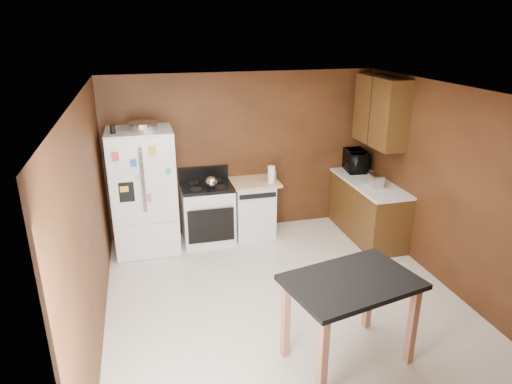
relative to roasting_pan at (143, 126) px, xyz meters
name	(u,v)px	position (x,y,z in m)	size (l,w,h in m)	color
floor	(285,302)	(1.49, -1.88, -1.85)	(4.50, 4.50, 0.00)	white
ceiling	(291,93)	(1.49, -1.88, 0.65)	(4.50, 4.50, 0.00)	white
wall_back	(243,154)	(1.49, 0.37, -0.60)	(4.20, 4.20, 0.00)	#562C16
wall_front	(393,330)	(1.49, -4.13, -0.60)	(4.20, 4.20, 0.00)	#562C16
wall_left	(90,226)	(-0.61, -1.88, -0.60)	(4.50, 4.50, 0.00)	#562C16
wall_right	(451,190)	(3.59, -1.88, -0.60)	(4.50, 4.50, 0.00)	#562C16
roasting_pan	(143,126)	(0.00, 0.00, 0.00)	(0.40, 0.40, 0.10)	silver
pen_cup	(113,129)	(-0.39, -0.14, 0.00)	(0.07, 0.07, 0.11)	black
kettle	(211,182)	(0.90, -0.10, -0.86)	(0.18, 0.18, 0.18)	silver
paper_towel	(271,174)	(1.82, -0.07, -0.83)	(0.11, 0.11, 0.26)	white
green_canister	(274,174)	(1.93, 0.16, -0.91)	(0.09, 0.09, 0.10)	#3B9B5E
toaster	(376,180)	(3.26, -0.63, -0.86)	(0.15, 0.25, 0.18)	silver
microwave	(354,160)	(3.31, 0.19, -0.79)	(0.57, 0.38, 0.31)	black
refrigerator	(144,191)	(-0.06, -0.01, -0.95)	(0.90, 0.80, 1.80)	white
gas_range	(208,212)	(0.85, 0.05, -1.39)	(0.76, 0.68, 1.10)	white
dishwasher	(253,207)	(1.57, 0.07, -1.40)	(0.78, 0.63, 0.89)	white
right_cabinets	(371,180)	(3.32, -0.39, -0.94)	(0.63, 1.58, 2.45)	brown
island	(351,293)	(1.77, -2.97, -1.08)	(1.37, 1.06, 0.91)	black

